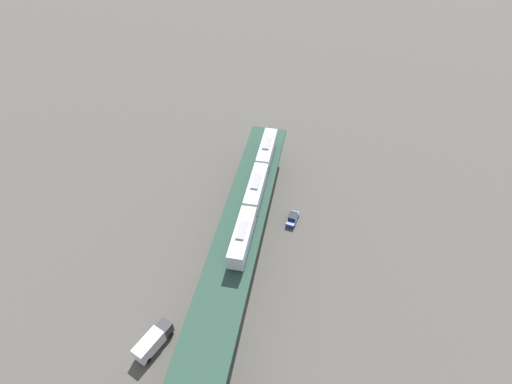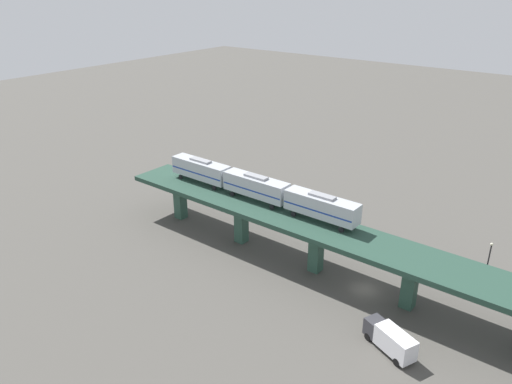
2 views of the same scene
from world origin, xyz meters
TOP-DOWN VIEW (x-y plane):
  - ground_plane at (0.00, 0.00)m, footprint 400.00×400.00m
  - elevated_viaduct at (-0.00, -0.18)m, footprint 9.97×92.13m
  - subway_train at (-1.77, -21.38)m, footprint 3.47×37.24m
  - street_car_blue at (-9.37, -23.45)m, footprint 2.55×4.65m
  - delivery_truck at (10.02, 8.19)m, footprint 4.93×7.50m
  - street_lamp at (-12.25, 13.44)m, footprint 0.44×0.44m

SIDE VIEW (x-z plane):
  - ground_plane at x=0.00m, z-range 0.00..0.00m
  - street_car_blue at x=-9.37m, z-range -0.01..1.88m
  - delivery_truck at x=10.02m, z-range 0.16..3.36m
  - street_lamp at x=-12.25m, z-range 0.64..7.58m
  - elevated_viaduct at x=0.00m, z-range 2.82..10.70m
  - subway_train at x=-1.77m, z-range 8.19..12.64m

